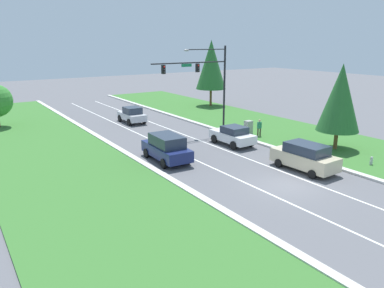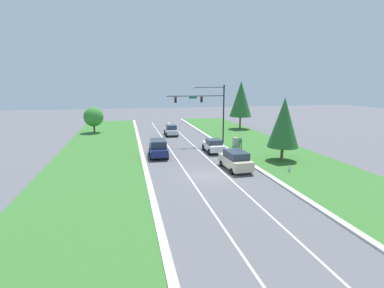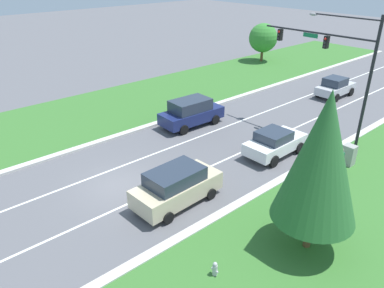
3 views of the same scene
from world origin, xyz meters
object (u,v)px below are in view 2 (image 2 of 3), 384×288
(champagne_suv, at_px, (236,160))
(oak_near_left_tree, at_px, (94,117))
(silver_sedan, at_px, (171,130))
(conifer_far_right_tree, at_px, (284,123))
(pedestrian, at_px, (240,142))
(white_sedan, at_px, (214,145))
(navy_suv, at_px, (158,148))
(utility_cabinet, at_px, (236,142))
(conifer_near_right_tree, at_px, (241,99))
(traffic_signal_mast, at_px, (208,105))
(fire_hydrant, at_px, (289,169))

(champagne_suv, distance_m, oak_near_left_tree, 31.55)
(silver_sedan, distance_m, conifer_far_right_tree, 22.03)
(pedestrian, xyz_separation_m, conifer_far_right_tree, (2.35, -6.77, 3.46))
(white_sedan, height_order, conifer_far_right_tree, conifer_far_right_tree)
(navy_suv, height_order, utility_cabinet, navy_suv)
(utility_cabinet, xyz_separation_m, conifer_far_right_tree, (2.48, -8.17, 3.73))
(champagne_suv, bearing_deg, conifer_near_right_tree, 65.49)
(conifer_near_right_tree, distance_m, oak_near_left_tree, 27.02)
(pedestrian, distance_m, oak_near_left_tree, 27.26)
(conifer_near_right_tree, relative_size, conifer_far_right_tree, 1.26)
(navy_suv, bearing_deg, white_sedan, 8.84)
(silver_sedan, height_order, conifer_near_right_tree, conifer_near_right_tree)
(utility_cabinet, height_order, oak_near_left_tree, oak_near_left_tree)
(conifer_far_right_tree, bearing_deg, navy_suv, 159.03)
(champagne_suv, bearing_deg, navy_suv, 132.25)
(white_sedan, relative_size, utility_cabinet, 3.24)
(utility_cabinet, bearing_deg, pedestrian, -84.63)
(traffic_signal_mast, distance_m, utility_cabinet, 6.53)
(white_sedan, bearing_deg, silver_sedan, 103.92)
(traffic_signal_mast, xyz_separation_m, fire_hydrant, (4.23, -15.13, -5.28))
(champagne_suv, xyz_separation_m, conifer_near_right_tree, (10.50, 25.62, 4.75))
(navy_suv, bearing_deg, pedestrian, 10.91)
(pedestrian, bearing_deg, champagne_suv, 76.45)
(silver_sedan, bearing_deg, traffic_signal_mast, -63.85)
(white_sedan, bearing_deg, fire_hydrant, -64.83)
(silver_sedan, relative_size, utility_cabinet, 3.14)
(silver_sedan, xyz_separation_m, utility_cabinet, (7.30, -11.26, -0.23))
(traffic_signal_mast, relative_size, utility_cabinet, 6.31)
(silver_sedan, xyz_separation_m, white_sedan, (3.48, -13.50, -0.02))
(utility_cabinet, bearing_deg, white_sedan, -149.65)
(pedestrian, height_order, fire_hydrant, pedestrian)
(utility_cabinet, xyz_separation_m, conifer_near_right_tree, (6.64, 15.36, 5.07))
(pedestrian, height_order, conifer_far_right_tree, conifer_far_right_tree)
(champagne_suv, bearing_deg, utility_cabinet, 67.18)
(silver_sedan, distance_m, pedestrian, 14.68)
(fire_hydrant, bearing_deg, silver_sedan, 109.45)
(utility_cabinet, height_order, conifer_near_right_tree, conifer_near_right_tree)
(navy_suv, relative_size, silver_sedan, 1.18)
(utility_cabinet, relative_size, pedestrian, 0.79)
(traffic_signal_mast, distance_m, white_sedan, 6.95)
(white_sedan, bearing_deg, utility_cabinet, 29.83)
(navy_suv, relative_size, utility_cabinet, 3.71)
(conifer_near_right_tree, bearing_deg, fire_hydrant, -101.46)
(navy_suv, distance_m, conifer_near_right_tree, 25.88)
(champagne_suv, xyz_separation_m, silver_sedan, (-3.44, 21.52, -0.10))
(navy_suv, relative_size, conifer_near_right_tree, 0.55)
(white_sedan, xyz_separation_m, oak_near_left_tree, (-16.36, 18.91, 2.01))
(pedestrian, distance_m, fire_hydrant, 10.99)
(traffic_signal_mast, xyz_separation_m, oak_near_left_tree, (-16.99, 13.86, -2.74))
(silver_sedan, distance_m, oak_near_left_tree, 14.12)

